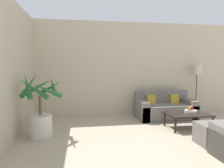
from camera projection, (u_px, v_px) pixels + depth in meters
wall_back at (156, 69)px, 5.98m from camera, size 8.61×0.06×2.70m
potted_palm at (41, 113)px, 3.99m from camera, size 0.82×0.91×1.31m
sofa_loveseat at (165, 109)px, 5.50m from camera, size 1.54×0.79×0.74m
floor_lamp at (197, 74)px, 5.88m from camera, size 0.27×0.27×1.46m
coffee_table at (188, 115)px, 4.56m from camera, size 0.97×0.64×0.35m
fruit_bowl at (191, 111)px, 4.64m from camera, size 0.28×0.28×0.06m
apple_red at (191, 108)px, 4.63m from camera, size 0.08×0.08×0.08m
apple_green at (189, 109)px, 4.60m from camera, size 0.07×0.07×0.07m
orange_fruit at (191, 108)px, 4.72m from camera, size 0.08×0.08×0.08m
ottoman at (216, 134)px, 3.62m from camera, size 0.68×0.45×0.39m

